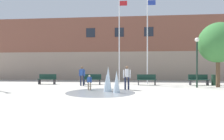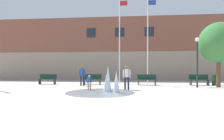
{
  "view_description": "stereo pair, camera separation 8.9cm",
  "coord_description": "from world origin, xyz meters",
  "px_view_note": "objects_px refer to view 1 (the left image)",
  "views": [
    {
      "loc": [
        0.85,
        -5.67,
        1.37
      ],
      "look_at": [
        -0.2,
        7.03,
        1.3
      ],
      "focal_mm": 28.0,
      "sensor_mm": 36.0,
      "label": 1
    },
    {
      "loc": [
        0.94,
        -5.66,
        1.37
      ],
      "look_at": [
        -0.2,
        7.03,
        1.3
      ],
      "focal_mm": 28.0,
      "sensor_mm": 36.0,
      "label": 2
    }
  ],
  "objects_px": {
    "park_bench_under_left_flagpole": "(147,79)",
    "flagpole_right": "(148,37)",
    "flagpole_left": "(120,38)",
    "adult_near_bench": "(127,76)",
    "park_bench_left_of_flagpoles": "(92,79)",
    "park_bench_near_trashcan": "(198,80)",
    "street_tree_near_building": "(218,43)",
    "teen_by_trashcan": "(82,74)",
    "lamp_post_right_lane": "(197,55)",
    "child_running": "(89,81)",
    "park_bench_far_left": "(47,79)",
    "trash_can": "(215,80)"
  },
  "relations": [
    {
      "from": "park_bench_under_left_flagpole",
      "to": "flagpole_right",
      "type": "height_order",
      "value": "flagpole_right"
    },
    {
      "from": "flagpole_left",
      "to": "flagpole_right",
      "type": "relative_size",
      "value": 1.0
    },
    {
      "from": "adult_near_bench",
      "to": "park_bench_left_of_flagpoles",
      "type": "bearing_deg",
      "value": -146.02
    },
    {
      "from": "park_bench_near_trashcan",
      "to": "flagpole_right",
      "type": "relative_size",
      "value": 0.2
    },
    {
      "from": "flagpole_right",
      "to": "street_tree_near_building",
      "type": "distance_m",
      "value": 5.74
    },
    {
      "from": "park_bench_near_trashcan",
      "to": "teen_by_trashcan",
      "type": "distance_m",
      "value": 9.81
    },
    {
      "from": "park_bench_left_of_flagpoles",
      "to": "street_tree_near_building",
      "type": "bearing_deg",
      "value": -8.78
    },
    {
      "from": "park_bench_near_trashcan",
      "to": "park_bench_under_left_flagpole",
      "type": "bearing_deg",
      "value": -177.93
    },
    {
      "from": "park_bench_near_trashcan",
      "to": "adult_near_bench",
      "type": "relative_size",
      "value": 1.01
    },
    {
      "from": "flagpole_left",
      "to": "lamp_post_right_lane",
      "type": "height_order",
      "value": "flagpole_left"
    },
    {
      "from": "park_bench_under_left_flagpole",
      "to": "child_running",
      "type": "height_order",
      "value": "child_running"
    },
    {
      "from": "park_bench_far_left",
      "to": "park_bench_under_left_flagpole",
      "type": "distance_m",
      "value": 8.89
    },
    {
      "from": "park_bench_near_trashcan",
      "to": "trash_can",
      "type": "height_order",
      "value": "park_bench_near_trashcan"
    },
    {
      "from": "park_bench_near_trashcan",
      "to": "flagpole_right",
      "type": "height_order",
      "value": "flagpole_right"
    },
    {
      "from": "flagpole_left",
      "to": "lamp_post_right_lane",
      "type": "bearing_deg",
      "value": -28.59
    },
    {
      "from": "teen_by_trashcan",
      "to": "lamp_post_right_lane",
      "type": "height_order",
      "value": "lamp_post_right_lane"
    },
    {
      "from": "park_bench_under_left_flagpole",
      "to": "park_bench_near_trashcan",
      "type": "height_order",
      "value": "same"
    },
    {
      "from": "teen_by_trashcan",
      "to": "park_bench_near_trashcan",
      "type": "bearing_deg",
      "value": -72.43
    },
    {
      "from": "flagpole_left",
      "to": "street_tree_near_building",
      "type": "xyz_separation_m",
      "value": [
        7.55,
        -2.79,
        -1.01
      ]
    },
    {
      "from": "street_tree_near_building",
      "to": "flagpole_right",
      "type": "bearing_deg",
      "value": 150.36
    },
    {
      "from": "child_running",
      "to": "flagpole_left",
      "type": "bearing_deg",
      "value": 24.24
    },
    {
      "from": "park_bench_near_trashcan",
      "to": "child_running",
      "type": "distance_m",
      "value": 9.46
    },
    {
      "from": "park_bench_under_left_flagpole",
      "to": "trash_can",
      "type": "xyz_separation_m",
      "value": [
        5.69,
        0.13,
        -0.03
      ]
    },
    {
      "from": "child_running",
      "to": "trash_can",
      "type": "xyz_separation_m",
      "value": [
        9.81,
        4.18,
        -0.13
      ]
    },
    {
      "from": "trash_can",
      "to": "park_bench_under_left_flagpole",
      "type": "bearing_deg",
      "value": -178.68
    },
    {
      "from": "park_bench_left_of_flagpoles",
      "to": "child_running",
      "type": "bearing_deg",
      "value": -81.11
    },
    {
      "from": "teen_by_trashcan",
      "to": "trash_can",
      "type": "height_order",
      "value": "teen_by_trashcan"
    },
    {
      "from": "park_bench_far_left",
      "to": "park_bench_under_left_flagpole",
      "type": "bearing_deg",
      "value": -0.71
    },
    {
      "from": "flagpole_right",
      "to": "park_bench_near_trashcan",
      "type": "bearing_deg",
      "value": -16.9
    },
    {
      "from": "lamp_post_right_lane",
      "to": "child_running",
      "type": "bearing_deg",
      "value": -163.39
    },
    {
      "from": "teen_by_trashcan",
      "to": "lamp_post_right_lane",
      "type": "bearing_deg",
      "value": -84.26
    },
    {
      "from": "trash_can",
      "to": "teen_by_trashcan",
      "type": "bearing_deg",
      "value": -173.78
    },
    {
      "from": "adult_near_bench",
      "to": "lamp_post_right_lane",
      "type": "bearing_deg",
      "value": 102.68
    },
    {
      "from": "lamp_post_right_lane",
      "to": "street_tree_near_building",
      "type": "height_order",
      "value": "street_tree_near_building"
    },
    {
      "from": "adult_near_bench",
      "to": "flagpole_left",
      "type": "relative_size",
      "value": 0.19
    },
    {
      "from": "park_bench_near_trashcan",
      "to": "lamp_post_right_lane",
      "type": "bearing_deg",
      "value": -114.45
    },
    {
      "from": "park_bench_far_left",
      "to": "flagpole_left",
      "type": "height_order",
      "value": "flagpole_left"
    },
    {
      "from": "adult_near_bench",
      "to": "street_tree_near_building",
      "type": "distance_m",
      "value": 7.59
    },
    {
      "from": "park_bench_left_of_flagpoles",
      "to": "street_tree_near_building",
      "type": "distance_m",
      "value": 10.46
    },
    {
      "from": "park_bench_far_left",
      "to": "street_tree_near_building",
      "type": "height_order",
      "value": "street_tree_near_building"
    },
    {
      "from": "park_bench_left_of_flagpoles",
      "to": "child_running",
      "type": "xyz_separation_m",
      "value": [
        0.66,
        -4.2,
        0.1
      ]
    },
    {
      "from": "park_bench_left_of_flagpoles",
      "to": "lamp_post_right_lane",
      "type": "xyz_separation_m",
      "value": [
        8.25,
        -1.93,
        1.95
      ]
    },
    {
      "from": "park_bench_far_left",
      "to": "park_bench_near_trashcan",
      "type": "distance_m",
      "value": 13.25
    },
    {
      "from": "park_bench_under_left_flagpole",
      "to": "park_bench_near_trashcan",
      "type": "relative_size",
      "value": 1.0
    },
    {
      "from": "child_running",
      "to": "flagpole_right",
      "type": "bearing_deg",
      "value": 3.16
    },
    {
      "from": "park_bench_near_trashcan",
      "to": "flagpole_left",
      "type": "distance_m",
      "value": 7.88
    },
    {
      "from": "child_running",
      "to": "street_tree_near_building",
      "type": "distance_m",
      "value": 10.04
    },
    {
      "from": "flagpole_right",
      "to": "lamp_post_right_lane",
      "type": "height_order",
      "value": "flagpole_right"
    },
    {
      "from": "park_bench_under_left_flagpole",
      "to": "lamp_post_right_lane",
      "type": "height_order",
      "value": "lamp_post_right_lane"
    },
    {
      "from": "lamp_post_right_lane",
      "to": "street_tree_near_building",
      "type": "bearing_deg",
      "value": 13.3
    }
  ]
}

